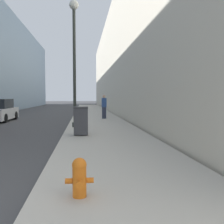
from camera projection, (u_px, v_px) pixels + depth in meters
The scene contains 6 objects.
sidewalk_right at pixel (95, 117), 21.59m from camera, with size 3.80×60.00×0.15m.
building_right_stone at pixel (158, 63), 30.06m from camera, with size 12.00×60.00×11.84m.
fire_hydrant at pixel (79, 177), 4.11m from camera, with size 0.47×0.36×0.65m.
trash_bin at pixel (81, 121), 10.73m from camera, with size 0.61×0.64×1.23m.
lamppost at pixel (74, 47), 13.41m from camera, with size 0.51×0.51×6.81m.
pedestrian_on_sidewalk at pixel (104, 107), 18.88m from camera, with size 0.36×0.24×1.79m.
Camera 1 is at (4.33, -3.55, 1.81)m, focal length 40.00 mm.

